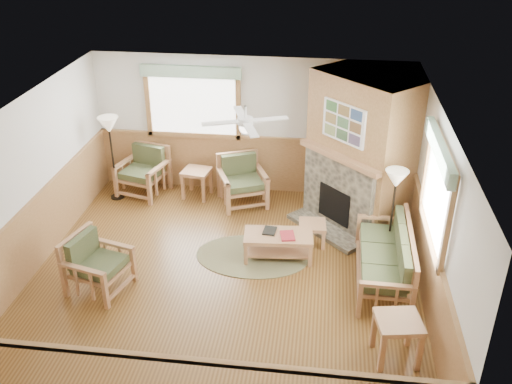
# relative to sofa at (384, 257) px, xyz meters

# --- Properties ---
(floor) EXTENTS (6.00, 6.00, 0.01)m
(floor) POSITION_rel_sofa_xyz_m (-2.41, -0.20, -0.44)
(floor) COLOR brown
(floor) RESTS_ON ground
(ceiling) EXTENTS (6.00, 6.00, 0.01)m
(ceiling) POSITION_rel_sofa_xyz_m (-2.41, -0.20, 2.26)
(ceiling) COLOR white
(ceiling) RESTS_ON floor
(wall_back) EXTENTS (6.00, 0.02, 2.70)m
(wall_back) POSITION_rel_sofa_xyz_m (-2.41, 2.80, 0.91)
(wall_back) COLOR silver
(wall_back) RESTS_ON floor
(wall_front) EXTENTS (6.00, 0.02, 2.70)m
(wall_front) POSITION_rel_sofa_xyz_m (-2.41, -3.20, 0.91)
(wall_front) COLOR silver
(wall_front) RESTS_ON floor
(wall_left) EXTENTS (0.02, 6.00, 2.70)m
(wall_left) POSITION_rel_sofa_xyz_m (-5.41, -0.20, 0.91)
(wall_left) COLOR silver
(wall_left) RESTS_ON floor
(wall_right) EXTENTS (0.02, 6.00, 2.70)m
(wall_right) POSITION_rel_sofa_xyz_m (0.59, -0.20, 0.91)
(wall_right) COLOR silver
(wall_right) RESTS_ON floor
(wainscot) EXTENTS (6.00, 6.00, 1.10)m
(wainscot) POSITION_rel_sofa_xyz_m (-2.41, -0.20, 0.11)
(wainscot) COLOR olive
(wainscot) RESTS_ON floor
(fireplace) EXTENTS (3.11, 3.11, 2.70)m
(fireplace) POSITION_rel_sofa_xyz_m (-0.36, 1.85, 0.91)
(fireplace) COLOR olive
(fireplace) RESTS_ON floor
(window_back) EXTENTS (1.90, 0.16, 1.50)m
(window_back) POSITION_rel_sofa_xyz_m (-3.51, 2.76, 2.09)
(window_back) COLOR white
(window_back) RESTS_ON wall_back
(window_right) EXTENTS (0.16, 1.90, 1.50)m
(window_right) POSITION_rel_sofa_xyz_m (0.55, -0.40, 2.09)
(window_right) COLOR white
(window_right) RESTS_ON wall_right
(ceiling_fan) EXTENTS (1.59, 1.59, 0.36)m
(ceiling_fan) POSITION_rel_sofa_xyz_m (-2.11, 0.10, 2.22)
(ceiling_fan) COLOR white
(ceiling_fan) RESTS_ON ceiling
(sofa) EXTENTS (1.92, 0.82, 0.88)m
(sofa) POSITION_rel_sofa_xyz_m (0.00, 0.00, 0.00)
(sofa) COLOR #A6754D
(sofa) RESTS_ON floor
(armchair_back_left) EXTENTS (1.03, 1.03, 0.94)m
(armchair_back_left) POSITION_rel_sofa_xyz_m (-4.49, 2.35, 0.03)
(armchair_back_left) COLOR #A6754D
(armchair_back_left) RESTS_ON floor
(armchair_back_right) EXTENTS (1.08, 1.08, 0.92)m
(armchair_back_right) POSITION_rel_sofa_xyz_m (-2.49, 2.19, 0.02)
(armchair_back_right) COLOR #A6754D
(armchair_back_right) RESTS_ON floor
(armchair_left) EXTENTS (0.97, 0.97, 0.88)m
(armchair_left) POSITION_rel_sofa_xyz_m (-4.21, -0.74, 0.00)
(armchair_left) COLOR #A6754D
(armchair_left) RESTS_ON floor
(coffee_table) EXTENTS (1.15, 0.64, 0.44)m
(coffee_table) POSITION_rel_sofa_xyz_m (-1.64, 0.43, -0.22)
(coffee_table) COLOR #A6754D
(coffee_table) RESTS_ON floor
(end_table_chairs) EXTENTS (0.58, 0.56, 0.57)m
(end_table_chairs) POSITION_rel_sofa_xyz_m (-3.41, 2.35, -0.15)
(end_table_chairs) COLOR #A6754D
(end_table_chairs) RESTS_ON floor
(end_table_sofa) EXTENTS (0.64, 0.62, 0.62)m
(end_table_sofa) POSITION_rel_sofa_xyz_m (0.06, -1.65, -0.13)
(end_table_sofa) COLOR #A6754D
(end_table_sofa) RESTS_ON floor
(footstool) EXTENTS (0.48, 0.48, 0.39)m
(footstool) POSITION_rel_sofa_xyz_m (-1.11, 0.93, -0.24)
(footstool) COLOR #A6754D
(footstool) RESTS_ON floor
(braided_rug) EXTENTS (2.42, 2.42, 0.01)m
(braided_rug) POSITION_rel_sofa_xyz_m (-2.06, 0.40, -0.43)
(braided_rug) COLOR brown
(braided_rug) RESTS_ON floor
(floor_lamp_left) EXTENTS (0.48, 0.48, 1.68)m
(floor_lamp_left) POSITION_rel_sofa_xyz_m (-4.96, 2.10, 0.40)
(floor_lamp_left) COLOR black
(floor_lamp_left) RESTS_ON floor
(floor_lamp_right) EXTENTS (0.37, 0.37, 1.58)m
(floor_lamp_right) POSITION_rel_sofa_xyz_m (0.14, 0.67, 0.35)
(floor_lamp_right) COLOR black
(floor_lamp_right) RESTS_ON floor
(book_red) EXTENTS (0.27, 0.34, 0.03)m
(book_red) POSITION_rel_sofa_xyz_m (-1.49, 0.38, 0.03)
(book_red) COLOR maroon
(book_red) RESTS_ON coffee_table
(book_dark) EXTENTS (0.22, 0.29, 0.03)m
(book_dark) POSITION_rel_sofa_xyz_m (-1.79, 0.50, 0.03)
(book_dark) COLOR black
(book_dark) RESTS_ON coffee_table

